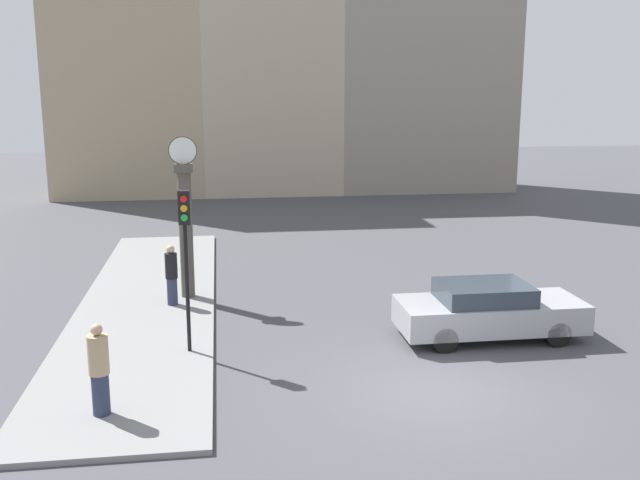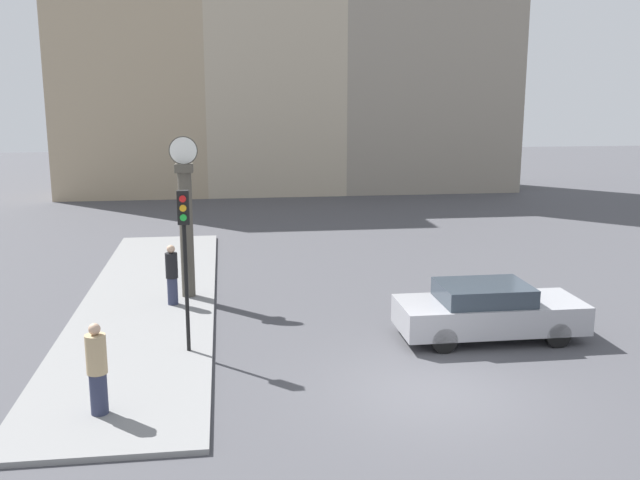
% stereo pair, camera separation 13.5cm
% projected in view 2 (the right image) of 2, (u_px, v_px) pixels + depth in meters
% --- Properties ---
extents(ground_plane, '(120.00, 120.00, 0.00)m').
position_uv_depth(ground_plane, '(431.00, 392.00, 14.47)').
color(ground_plane, '#47474C').
extents(sidewalk_corner, '(3.73, 18.05, 0.11)m').
position_uv_depth(sidewalk_corner, '(149.00, 301.00, 20.44)').
color(sidewalk_corner, gray).
rests_on(sidewalk_corner, ground_plane).
extents(building_row, '(26.78, 5.00, 19.86)m').
position_uv_depth(building_row, '(300.00, 41.00, 41.35)').
color(building_row, tan).
rests_on(building_row, ground_plane).
extents(sedan_car, '(4.50, 1.83, 1.39)m').
position_uv_depth(sedan_car, '(488.00, 311.00, 17.44)').
color(sedan_car, '#9E9EA3').
rests_on(sedan_car, ground_plane).
extents(traffic_light_near, '(0.26, 0.24, 3.73)m').
position_uv_depth(traffic_light_near, '(184.00, 237.00, 15.89)').
color(traffic_light_near, black).
rests_on(traffic_light_near, sidewalk_corner).
extents(street_clock, '(0.80, 0.50, 4.63)m').
position_uv_depth(street_clock, '(186.00, 222.00, 20.34)').
color(street_clock, '#4C473D').
rests_on(street_clock, sidewalk_corner).
extents(pedestrian_tan_coat, '(0.38, 0.38, 1.75)m').
position_uv_depth(pedestrian_tan_coat, '(97.00, 369.00, 13.06)').
color(pedestrian_tan_coat, '#2D334C').
rests_on(pedestrian_tan_coat, sidewalk_corner).
extents(pedestrian_black_jacket, '(0.34, 0.34, 1.70)m').
position_uv_depth(pedestrian_black_jacket, '(172.00, 275.00, 19.81)').
color(pedestrian_black_jacket, '#2D334C').
rests_on(pedestrian_black_jacket, sidewalk_corner).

